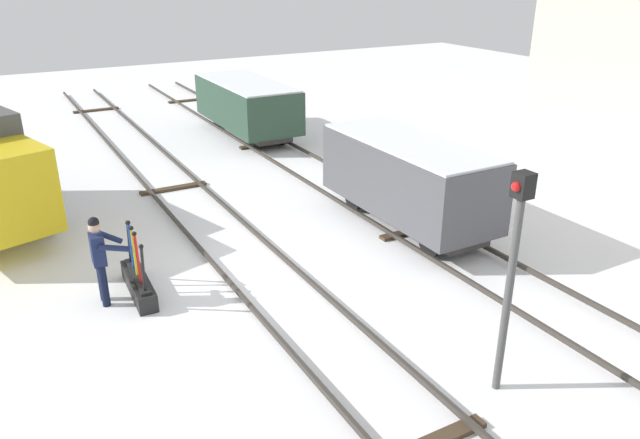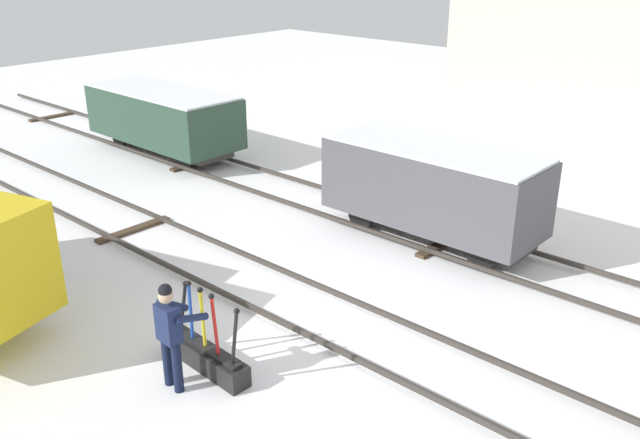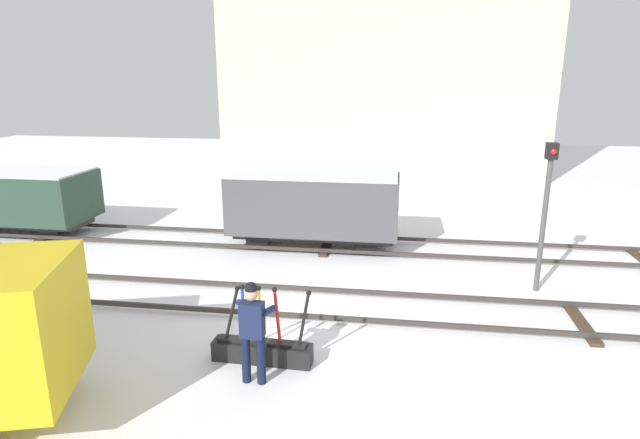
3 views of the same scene
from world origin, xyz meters
TOP-DOWN VIEW (x-y plane):
  - ground_plane at (0.00, 0.00)m, footprint 60.00×60.00m
  - track_main_line at (0.00, 0.00)m, footprint 44.00×1.94m
  - track_siding_near at (0.00, 4.26)m, footprint 44.00×1.94m
  - switch_lever_frame at (-0.26, -2.37)m, footprint 1.81×0.43m
  - rail_worker at (-0.23, -3.01)m, footprint 0.55×0.68m
  - signal_post at (5.38, 1.72)m, footprint 0.24×0.32m
  - apartment_building at (1.10, 17.63)m, footprint 16.27×5.32m
  - freight_car_back_track at (-0.39, 4.26)m, footprint 4.92×1.95m
  - freight_car_far_end at (-10.37, 4.26)m, footprint 5.43×2.20m

SIDE VIEW (x-z plane):
  - ground_plane at x=0.00m, z-range 0.00..0.00m
  - track_siding_near at x=0.00m, z-range 0.02..0.20m
  - track_main_line at x=0.00m, z-range 0.02..0.20m
  - switch_lever_frame at x=-0.26m, z-range -0.47..0.98m
  - rail_worker at x=-0.23m, z-range 0.12..1.91m
  - freight_car_far_end at x=-10.37m, z-range 0.18..2.24m
  - freight_car_back_track at x=-0.39m, z-range 0.18..2.39m
  - signal_post at x=5.38m, z-range 0.42..3.93m
  - apartment_building at x=1.10m, z-range 0.01..13.11m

